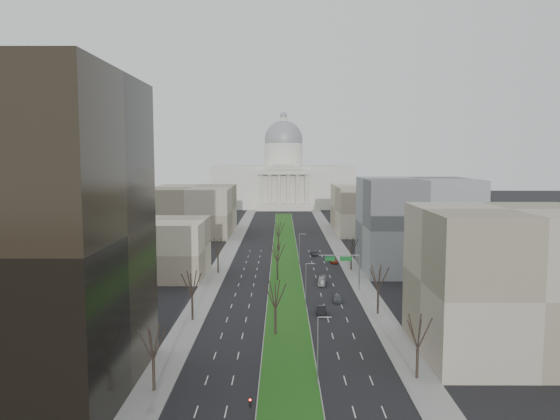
{
  "coord_description": "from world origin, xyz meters",
  "views": [
    {
      "loc": [
        -0.95,
        -48.62,
        29.86
      ],
      "look_at": [
        -1.5,
        111.03,
        13.93
      ],
      "focal_mm": 35.0,
      "sensor_mm": 36.0,
      "label": 1
    }
  ],
  "objects_px": {
    "car_red": "(334,261)",
    "box_van": "(322,281)",
    "car_grey_near": "(337,298)",
    "car_black": "(321,310)",
    "car_grey_far": "(315,253)"
  },
  "relations": [
    {
      "from": "car_red",
      "to": "car_grey_far",
      "type": "height_order",
      "value": "car_red"
    },
    {
      "from": "car_red",
      "to": "car_grey_near",
      "type": "bearing_deg",
      "value": -97.44
    },
    {
      "from": "car_red",
      "to": "box_van",
      "type": "bearing_deg",
      "value": -104.45
    },
    {
      "from": "car_grey_near",
      "to": "car_grey_far",
      "type": "bearing_deg",
      "value": 95.86
    },
    {
      "from": "car_grey_near",
      "to": "car_red",
      "type": "xyz_separation_m",
      "value": [
        3.02,
        40.54,
        -0.08
      ]
    },
    {
      "from": "car_grey_far",
      "to": "box_van",
      "type": "distance_m",
      "value": 37.36
    },
    {
      "from": "car_grey_near",
      "to": "car_red",
      "type": "relative_size",
      "value": 0.95
    },
    {
      "from": "car_red",
      "to": "car_grey_far",
      "type": "relative_size",
      "value": 1.06
    },
    {
      "from": "car_grey_near",
      "to": "car_red",
      "type": "height_order",
      "value": "car_grey_near"
    },
    {
      "from": "car_black",
      "to": "box_van",
      "type": "xyz_separation_m",
      "value": [
        1.9,
        24.26,
        0.1
      ]
    },
    {
      "from": "car_grey_far",
      "to": "box_van",
      "type": "relative_size",
      "value": 0.69
    },
    {
      "from": "car_red",
      "to": "car_grey_far",
      "type": "bearing_deg",
      "value": 107.74
    },
    {
      "from": "car_black",
      "to": "car_red",
      "type": "bearing_deg",
      "value": 83.91
    },
    {
      "from": "car_black",
      "to": "car_grey_far",
      "type": "xyz_separation_m",
      "value": [
        2.4,
        61.62,
        -0.17
      ]
    },
    {
      "from": "car_grey_far",
      "to": "box_van",
      "type": "height_order",
      "value": "box_van"
    }
  ]
}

